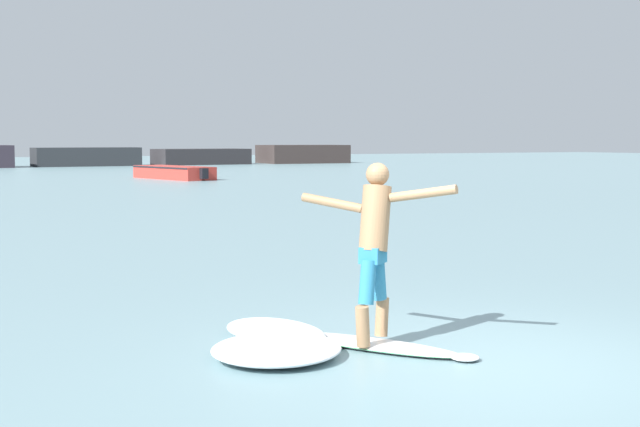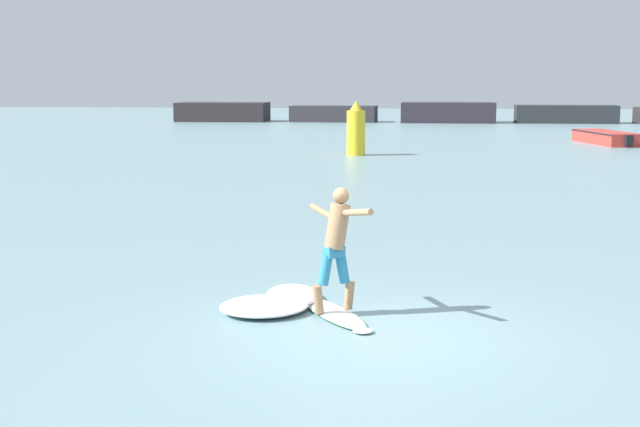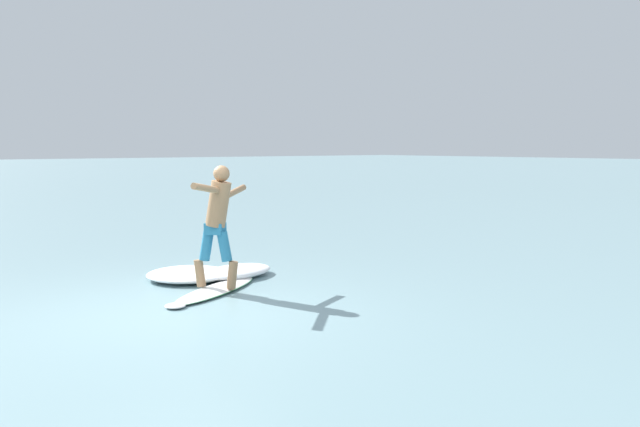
{
  "view_description": "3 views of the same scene",
  "coord_description": "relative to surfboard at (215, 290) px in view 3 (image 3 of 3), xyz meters",
  "views": [
    {
      "loc": [
        -5.16,
        -6.41,
        2.04
      ],
      "look_at": [
        -0.41,
        2.37,
        1.2
      ],
      "focal_mm": 50.0,
      "sensor_mm": 36.0,
      "label": 1
    },
    {
      "loc": [
        0.66,
        -11.24,
        3.26
      ],
      "look_at": [
        -0.96,
        2.1,
        1.27
      ],
      "focal_mm": 50.0,
      "sensor_mm": 36.0,
      "label": 2
    },
    {
      "loc": [
        7.18,
        -3.34,
        2.08
      ],
      "look_at": [
        -0.62,
        2.79,
        1.0
      ],
      "focal_mm": 35.0,
      "sensor_mm": 36.0,
      "label": 3
    }
  ],
  "objects": [
    {
      "name": "surfboard",
      "position": [
        0.0,
        0.0,
        0.0
      ],
      "size": [
        1.37,
        2.0,
        0.2
      ],
      "color": "white",
      "rests_on": "ground"
    },
    {
      "name": "surfer",
      "position": [
        0.02,
        0.06,
        1.06
      ],
      "size": [
        1.03,
        1.37,
        1.75
      ],
      "color": "#9D744F",
      "rests_on": "surfboard"
    },
    {
      "name": "wave_foam_at_tail",
      "position": [
        -1.02,
        0.1,
        0.05
      ],
      "size": [
        1.78,
        1.78,
        0.17
      ],
      "color": "white",
      "rests_on": "ground"
    },
    {
      "name": "wave_foam_at_nose",
      "position": [
        -0.71,
        0.78,
        0.06
      ],
      "size": [
        1.05,
        1.42,
        0.18
      ],
      "color": "white",
      "rests_on": "ground"
    },
    {
      "name": "ground_plane",
      "position": [
        0.6,
        -0.87,
        -0.03
      ],
      "size": [
        200.0,
        200.0,
        0.0
      ],
      "primitive_type": "plane",
      "color": "gray"
    }
  ]
}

